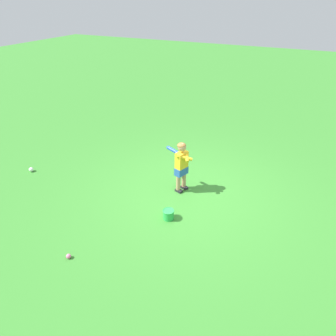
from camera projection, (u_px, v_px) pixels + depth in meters
ground_plane at (191, 195)px, 6.26m from camera, size 40.00×40.00×0.00m
child_batter at (181, 163)px, 6.10m from camera, size 0.31×0.62×1.08m
play_ball_far_left at (31, 170)px, 7.04m from camera, size 0.10×0.10×0.10m
play_ball_behind_batter at (69, 256)px, 4.76m from camera, size 0.08×0.08×0.08m
toy_bucket at (168, 214)px, 5.56m from camera, size 0.22×0.22×0.19m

